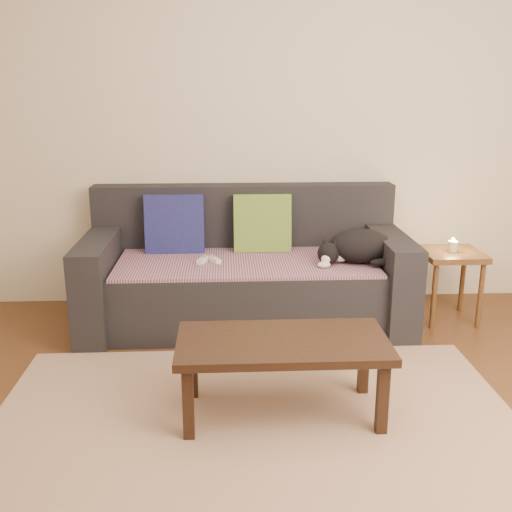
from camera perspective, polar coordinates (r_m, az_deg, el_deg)
The scene contains 13 objects.
ground at distance 2.72m, azimuth 0.26°, elevation -18.38°, with size 4.50×4.50×0.00m, color brown.
back_wall at distance 4.25m, azimuth -1.26°, elevation 12.76°, with size 4.50×0.04×2.60m, color beige.
sofa at distance 4.01m, azimuth -0.99°, elevation -1.88°, with size 2.10×0.94×0.87m.
throw_blanket at distance 3.88m, azimuth -0.95°, elevation -0.59°, with size 1.66×0.74×0.02m, color #452B52.
cushion_navy at distance 4.10m, azimuth -7.75°, elevation 3.03°, with size 0.40×0.10×0.40m, color #131754.
cushion_green at distance 4.09m, azimuth 0.60°, elevation 3.15°, with size 0.39×0.10×0.39m, color #0B4939.
cat at distance 3.88m, azimuth 9.64°, elevation 0.89°, with size 0.55×0.43×0.22m.
wii_remote_a at distance 3.86m, azimuth -4.04°, elevation -0.33°, with size 0.15×0.04×0.03m, color white.
wii_remote_b at distance 3.86m, azimuth -5.05°, elevation -0.36°, with size 0.15×0.04×0.03m, color white.
side_table at distance 4.18m, azimuth 18.08°, elevation -0.69°, with size 0.38×0.38×0.48m.
candle at distance 4.15m, azimuth 18.22°, elevation 0.92°, with size 0.06×0.06×0.09m.
rug at distance 2.84m, azimuth 0.09°, elevation -16.58°, with size 2.50×1.80×0.01m, color tan.
coffee_table at distance 2.83m, azimuth 2.55°, elevation -8.86°, with size 0.99×0.49×0.39m.
Camera 1 is at (-0.13, -2.24, 1.53)m, focal length 42.00 mm.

